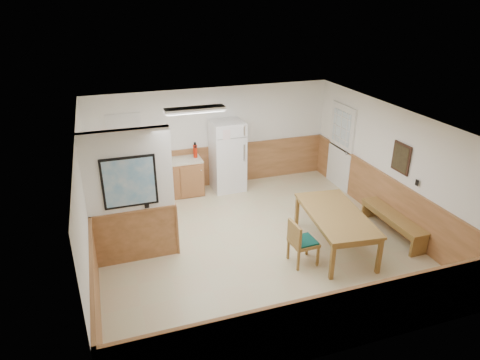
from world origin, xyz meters
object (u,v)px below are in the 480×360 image
object	(u,v)px
dining_table	(336,217)
fire_extinguisher	(195,151)
refrigerator	(228,156)
soap_bottle	(127,162)
dining_chair	(299,240)
dining_bench	(393,219)

from	to	relation	value
dining_table	fire_extinguisher	distance (m)	3.88
refrigerator	soap_bottle	xyz separation A→B (m)	(-2.38, 0.00, 0.15)
refrigerator	fire_extinguisher	size ratio (longest dim) A/B	4.53
dining_chair	soap_bottle	world-z (taller)	soap_bottle
dining_bench	fire_extinguisher	world-z (taller)	fire_extinguisher
dining_chair	fire_extinguisher	world-z (taller)	fire_extinguisher
fire_extinguisher	soap_bottle	distance (m)	1.60
fire_extinguisher	soap_bottle	xyz separation A→B (m)	(-1.60, -0.08, -0.05)
dining_bench	dining_table	bearing A→B (deg)	-178.21
refrigerator	soap_bottle	distance (m)	2.39
soap_bottle	dining_bench	bearing A→B (deg)	-33.31
refrigerator	dining_table	xyz separation A→B (m)	(1.14, -3.26, -0.21)
refrigerator	dining_chair	world-z (taller)	refrigerator
dining_bench	refrigerator	bearing A→B (deg)	127.79
dining_bench	dining_chair	xyz separation A→B (m)	(-2.25, -0.32, 0.15)
refrigerator	dining_chair	distance (m)	3.56
dining_chair	refrigerator	bearing A→B (deg)	91.73
dining_bench	soap_bottle	distance (m)	5.89
dining_bench	soap_bottle	world-z (taller)	soap_bottle
dining_table	dining_chair	xyz separation A→B (m)	(-0.88, -0.27, -0.17)
refrigerator	soap_bottle	bearing A→B (deg)	178.36
dining_table	dining_chair	distance (m)	0.94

